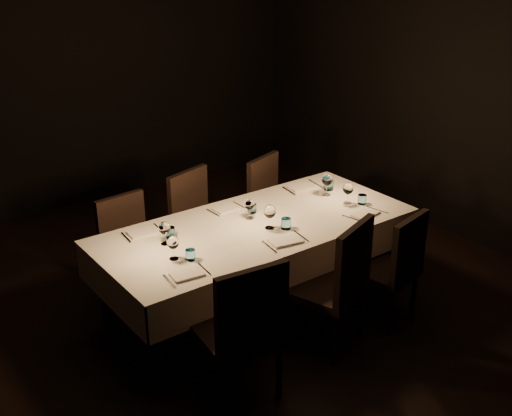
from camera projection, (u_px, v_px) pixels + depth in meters
room at (256, 133)px, 4.72m from camera, size 5.01×6.01×3.01m
dining_table at (256, 233)px, 5.04m from camera, size 2.52×1.12×0.76m
chair_near_left at (242, 326)px, 4.07m from camera, size 0.55×0.55×1.04m
place_setting_near_left at (181, 255)px, 4.39m from camera, size 0.32×0.40×0.18m
chair_near_center at (336, 281)px, 4.60m from camera, size 0.63×0.63×1.03m
place_setting_near_center at (278, 223)px, 4.85m from camera, size 0.36×0.41×0.19m
chair_near_right at (394, 263)px, 4.94m from camera, size 0.53×0.53×0.93m
place_setting_near_right at (356, 199)px, 5.30m from camera, size 0.35×0.41×0.19m
chair_far_left at (129, 244)px, 5.27m from camera, size 0.47×0.47×0.90m
place_setting_far_left at (159, 230)px, 4.74m from camera, size 0.33×0.40×0.18m
chair_far_center at (199, 220)px, 5.65m from camera, size 0.57×0.57×0.96m
place_setting_far_center at (243, 207)px, 5.16m from camera, size 0.31×0.40×0.17m
chair_far_right at (272, 201)px, 6.06m from camera, size 0.57×0.57×0.94m
place_setting_far_right at (320, 183)px, 5.61m from camera, size 0.37×0.42×0.20m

